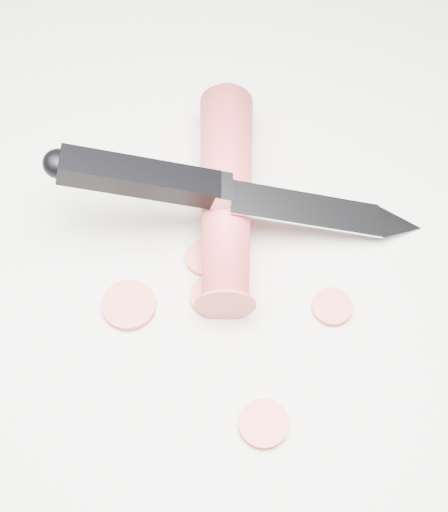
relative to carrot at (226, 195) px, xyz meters
name	(u,v)px	position (x,y,z in m)	size (l,w,h in m)	color
ground	(197,268)	(-0.04, -0.04, -0.02)	(2.40, 2.40, 0.00)	silver
carrot	(226,195)	(0.00, 0.00, 0.00)	(0.04, 0.04, 0.20)	#D2383A
carrot_slice_0	(205,258)	(-0.03, -0.04, -0.02)	(0.03, 0.03, 0.01)	#D75043
carrot_slice_1	(332,307)	(0.04, -0.11, -0.02)	(0.03, 0.03, 0.01)	#D75043
carrot_slice_2	(129,305)	(-0.10, -0.06, -0.02)	(0.04, 0.04, 0.01)	#D75043
carrot_slice_3	(213,296)	(-0.04, -0.07, -0.02)	(0.03, 0.03, 0.01)	#D75043
carrot_slice_4	(263,424)	(-0.04, -0.18, -0.02)	(0.04, 0.04, 0.01)	#D75043
kitchen_knife	(244,192)	(0.01, -0.02, 0.02)	(0.29, 0.13, 0.09)	#B9BCC1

